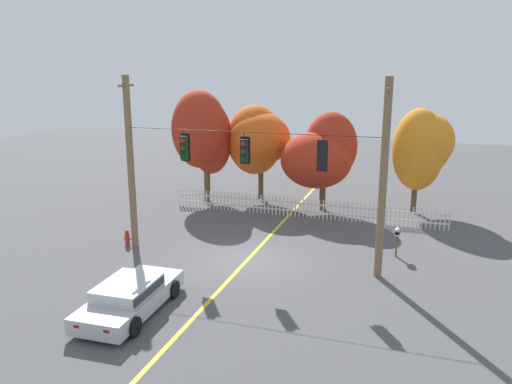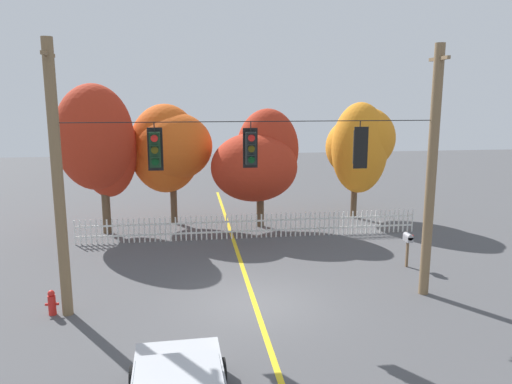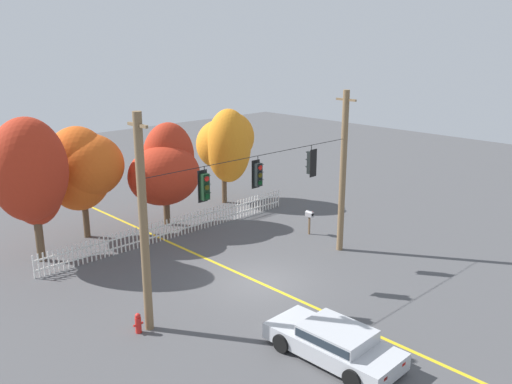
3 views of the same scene
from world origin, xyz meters
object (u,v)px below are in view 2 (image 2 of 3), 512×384
autumn_maple_mid (169,148)px  roadside_mailbox (408,240)px  autumn_maple_far_west (360,145)px  fire_hydrant (52,303)px  autumn_maple_near_fence (100,142)px  traffic_signal_northbound_primary (251,148)px  autumn_oak_far_east (260,160)px  traffic_signal_westbound_side (359,147)px  traffic_signal_northbound_secondary (155,150)px

autumn_maple_mid → roadside_mailbox: size_ratio=4.58×
autumn_maple_far_west → autumn_maple_mid: bearing=-179.6°
autumn_maple_mid → autumn_maple_far_west: autumn_maple_far_west is taller
fire_hydrant → autumn_maple_near_fence: bearing=89.1°
autumn_maple_near_fence → traffic_signal_northbound_primary: bearing=-56.8°
traffic_signal_northbound_primary → fire_hydrant: traffic_signal_northbound_primary is taller
roadside_mailbox → fire_hydrant: bearing=-168.4°
traffic_signal_northbound_primary → roadside_mailbox: traffic_signal_northbound_primary is taller
autumn_oak_far_east → fire_hydrant: (-7.41, -8.78, -2.92)m
autumn_maple_mid → autumn_maple_far_west: 9.61m
fire_hydrant → roadside_mailbox: 12.31m
traffic_signal_northbound_primary → autumn_maple_mid: (-2.68, 9.92, -0.95)m
traffic_signal_westbound_side → autumn_oak_far_east: 9.10m
traffic_signal_northbound_secondary → traffic_signal_northbound_primary: (2.72, -0.00, -0.00)m
autumn_maple_near_fence → autumn_maple_far_west: bearing=5.7°
traffic_signal_northbound_secondary → fire_hydrant: (-3.12, 0.02, -4.42)m
roadside_mailbox → autumn_maple_far_west: bearing=84.4°
traffic_signal_northbound_secondary → fire_hydrant: bearing=179.7°
traffic_signal_northbound_primary → roadside_mailbox: (6.20, 2.48, -3.74)m
autumn_maple_near_fence → autumn_oak_far_east: (7.27, 0.07, -0.96)m
autumn_oak_far_east → fire_hydrant: 11.86m
autumn_maple_near_fence → autumn_maple_far_west: (12.63, 1.26, -0.42)m
autumn_maple_far_west → roadside_mailbox: 8.03m
autumn_maple_near_fence → autumn_oak_far_east: 7.34m
traffic_signal_westbound_side → autumn_maple_near_fence: bearing=135.7°
autumn_maple_near_fence → autumn_maple_mid: 3.28m
autumn_maple_near_fence → autumn_oak_far_east: size_ratio=1.20×
autumn_maple_far_west → traffic_signal_westbound_side: bearing=-110.1°
autumn_maple_far_west → roadside_mailbox: autumn_maple_far_west is taller
fire_hydrant → roadside_mailbox: bearing=11.6°
traffic_signal_northbound_primary → autumn_maple_near_fence: 10.43m
autumn_oak_far_east → roadside_mailbox: size_ratio=4.41×
traffic_signal_westbound_side → roadside_mailbox: 5.36m
traffic_signal_northbound_primary → fire_hydrant: (-5.84, 0.02, -4.42)m
traffic_signal_northbound_secondary → roadside_mailbox: traffic_signal_northbound_secondary is taller
autumn_maple_near_fence → autumn_maple_mid: (3.03, 1.20, -0.41)m
traffic_signal_northbound_primary → fire_hydrant: bearing=179.8°
autumn_oak_far_east → autumn_maple_far_west: autumn_maple_far_west is taller
fire_hydrant → roadside_mailbox: (12.04, 2.46, 0.68)m
traffic_signal_northbound_primary → autumn_oak_far_east: (1.57, 8.80, -1.50)m
autumn_maple_mid → roadside_mailbox: autumn_maple_mid is taller
traffic_signal_northbound_primary → autumn_oak_far_east: 9.06m
traffic_signal_northbound_primary → autumn_maple_far_west: autumn_maple_far_west is taller
traffic_signal_northbound_secondary → fire_hydrant: 5.41m
autumn_oak_far_east → autumn_maple_mid: bearing=165.2°
autumn_oak_far_east → roadside_mailbox: autumn_oak_far_east is taller
traffic_signal_northbound_primary → autumn_maple_far_west: bearing=55.2°
traffic_signal_northbound_primary → autumn_maple_mid: autumn_maple_mid is taller
autumn_maple_near_fence → autumn_maple_mid: bearing=21.6°
traffic_signal_northbound_secondary → autumn_maple_near_fence: (-2.98, 8.72, -0.54)m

